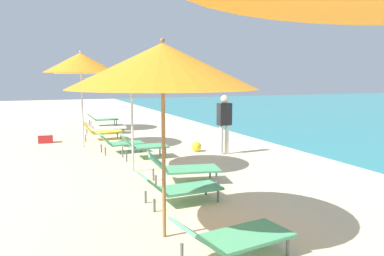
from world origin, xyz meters
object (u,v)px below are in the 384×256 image
Objects in this scene: umbrella_third at (163,66)px; lounger_third_shoreside at (179,187)px; lounger_fifth_shoreside at (101,131)px; lounger_farthest_shoreside at (102,119)px; umbrella_fifth at (81,63)px; lounger_third_inland at (232,236)px; umbrella_farthest at (81,67)px; umbrella_fourth at (131,71)px; beach_ball at (196,147)px; lounger_fifth_inland at (120,142)px; person_walking_far at (224,119)px; cooler_box at (46,138)px; lounger_fourth_shoreside at (143,145)px; lounger_farthest_inland at (103,127)px; lounger_fourth_inland at (182,167)px.

lounger_third_shoreside is at bearing 61.36° from umbrella_third.
lounger_fifth_shoreside is 3.79m from lounger_farthest_shoreside.
lounger_farthest_shoreside is (1.31, 4.96, -2.20)m from umbrella_fifth.
lounger_fifth_shoreside is at bearing 82.36° from lounger_third_inland.
umbrella_fourth is at bearing -87.67° from umbrella_farthest.
umbrella_third is 6.15m from beach_ball.
umbrella_third is at bearing -120.81° from lounger_third_shoreside.
lounger_farthest_shoreside is at bearing 81.72° from lounger_fifth_inland.
person_walking_far is (2.74, -3.71, 0.67)m from lounger_fifth_shoreside.
person_walking_far is (2.75, 0.96, -1.24)m from umbrella_fourth.
lounger_farthest_shoreside is 2.83× the size of cooler_box.
person_walking_far is at bearing 54.90° from umbrella_third.
lounger_third_inland is 0.51× the size of umbrella_fifth.
umbrella_fifth is 4.51m from person_walking_far.
lounger_fourth_shoreside reaches higher than lounger_third_shoreside.
person_walking_far is (2.12, -7.45, 0.67)m from lounger_farthest_shoreside.
lounger_fifth_shoreside is 2.88× the size of cooler_box.
lounger_farthest_inland is at bearing 112.84° from beach_ball.
beach_ball is at bearing -21.85° from lounger_fifth_inland.
lounger_third_inland is 9.38m from cooler_box.
lounger_farthest_shoreside reaches higher than cooler_box.
umbrella_fifth reaches higher than lounger_fifth_shoreside.
lounger_fifth_inland is at bearing 162.11° from beach_ball.
lounger_fifth_shoreside is (-0.20, 7.06, 0.03)m from lounger_third_shoreside.
umbrella_fourth is 1.82× the size of lounger_fifth_shoreside.
lounger_farthest_inland is at bearing 104.30° from lounger_fourth_inland.
lounger_fourth_shoreside is at bearing -56.25° from cooler_box.
lounger_third_inland is at bearing -95.84° from lounger_third_shoreside.
beach_ball is at bearing 62.95° from umbrella_third.
lounger_fifth_inland and lounger_farthest_shoreside have the same top height.
lounger_farthest_inland is 1.05× the size of person_walking_far.
umbrella_fourth is at bearing 83.05° from umbrella_third.
lounger_fourth_inland is 3.54m from lounger_fifth_inland.
umbrella_fourth is at bearing -144.22° from beach_ball.
lounger_fourth_inland is 5.97m from lounger_fifth_shoreside.
person_walking_far is (2.59, -1.28, 0.68)m from lounger_fifth_inland.
lounger_fourth_inland reaches higher than lounger_fifth_inland.
lounger_third_shoreside reaches higher than lounger_farthest_inland.
lounger_farthest_inland is at bearing 94.08° from lounger_fourth_shoreside.
umbrella_third reaches higher than lounger_farthest_shoreside.
person_walking_far is at bearing -56.42° from lounger_fifth_shoreside.
umbrella_farthest is (-0.51, 9.65, 2.20)m from lounger_third_shoreside.
lounger_third_inland is 9.16m from lounger_fifth_shoreside.
lounger_fifth_shoreside reaches higher than beach_ball.
beach_ball is (2.04, -0.66, -0.15)m from lounger_fifth_inland.
lounger_third_inland is 0.91× the size of person_walking_far.
lounger_fourth_inland reaches higher than lounger_farthest_inland.
person_walking_far is at bearing -35.96° from umbrella_fifth.
lounger_farthest_shoreside is (0.47, 6.17, 0.01)m from lounger_fifth_inland.
lounger_third_shoreside is at bearing -86.99° from umbrella_farthest.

